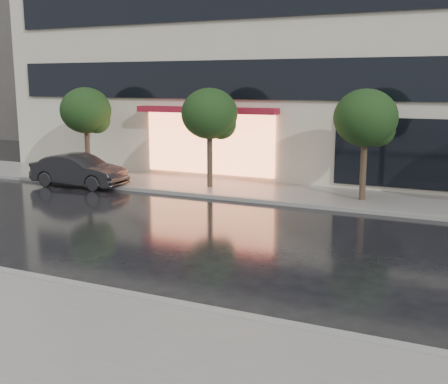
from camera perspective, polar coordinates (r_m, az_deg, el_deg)
The scene contains 10 objects.
ground at distance 12.51m, azimuth -9.83°, elevation -8.65°, with size 120.00×120.00×0.00m, color black.
sidewalk_near at distance 10.21m, azimuth -20.64°, elevation -13.51°, with size 60.00×4.50×0.12m, color slate.
sidewalk_far at distance 21.39m, azimuth 6.06°, elevation -0.11°, with size 60.00×3.50×0.12m, color slate.
curb_near at distance 11.74m, azimuth -12.68°, elevation -9.74°, with size 60.00×0.25×0.14m, color gray.
curb_far at distance 19.78m, azimuth 4.39°, elevation -0.98°, with size 60.00×0.25×0.14m, color gray.
bg_building_left at distance 49.85m, azimuth -19.63°, elevation 12.53°, with size 14.00×10.00×12.00m, color #59544F.
tree_far_west at distance 25.22m, azimuth -13.71°, elevation 7.88°, with size 2.20×2.20×3.99m.
tree_mid_west at distance 21.97m, azimuth -1.30°, elevation 7.77°, with size 2.20×2.20×3.99m.
tree_mid_east at distance 20.02m, azimuth 14.37°, elevation 7.11°, with size 2.20×2.20×3.99m.
parked_car at distance 23.59m, azimuth -14.52°, elevation 2.13°, with size 1.41×4.03×1.33m, color black.
Camera 1 is at (6.86, -9.59, 4.18)m, focal length 45.00 mm.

